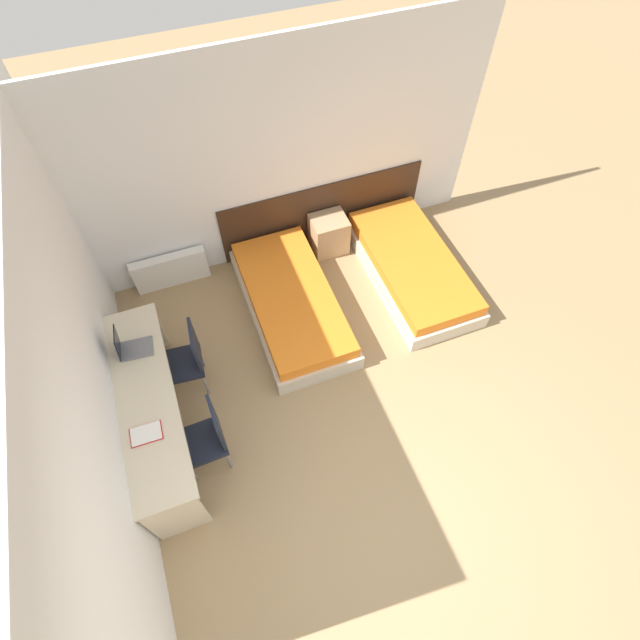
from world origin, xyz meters
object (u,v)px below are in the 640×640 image
object	(u,v)px
bed_near_window	(292,303)
nightstand	(329,234)
bed_near_door	(412,267)
chair_near_notebook	(208,436)
chair_near_laptop	(188,358)
laptop	(130,347)

from	to	relation	value
bed_near_window	nightstand	xyz separation A→B (m)	(0.79, 0.82, 0.07)
bed_near_door	nightstand	world-z (taller)	nightstand
bed_near_door	bed_near_window	bearing A→B (deg)	180.00
bed_near_window	chair_near_notebook	size ratio (longest dim) A/B	2.18
chair_near_notebook	nightstand	bearing A→B (deg)	45.39
chair_near_laptop	laptop	world-z (taller)	laptop
chair_near_laptop	chair_near_notebook	size ratio (longest dim) A/B	1.00
bed_near_door	chair_near_laptop	size ratio (longest dim) A/B	2.18
bed_near_window	chair_near_laptop	distance (m)	1.42
laptop	chair_near_laptop	bearing A→B (deg)	-7.22
bed_near_window	chair_near_laptop	bearing A→B (deg)	-158.05
bed_near_window	laptop	world-z (taller)	laptop
bed_near_window	laptop	bearing A→B (deg)	-166.71
bed_near_window	chair_near_laptop	world-z (taller)	chair_near_laptop
nightstand	chair_near_laptop	bearing A→B (deg)	-147.08
chair_near_laptop	chair_near_notebook	xyz separation A→B (m)	(0.00, -0.89, 0.00)
chair_near_notebook	laptop	size ratio (longest dim) A/B	2.80
chair_near_notebook	laptop	distance (m)	1.15
chair_near_laptop	bed_near_window	bearing A→B (deg)	27.30
laptop	bed_near_door	bearing A→B (deg)	12.55
bed_near_window	bed_near_door	bearing A→B (deg)	0.00
bed_near_window	bed_near_door	world-z (taller)	same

